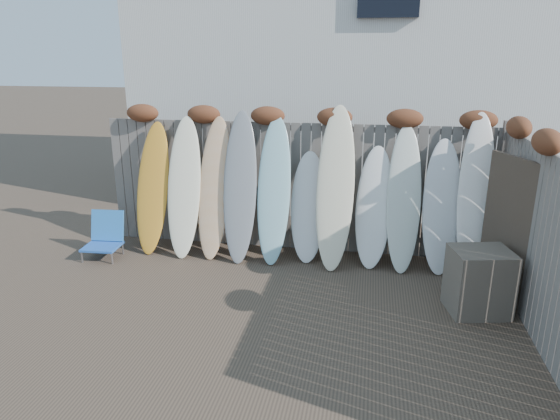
% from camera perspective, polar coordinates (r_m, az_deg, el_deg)
% --- Properties ---
extents(ground, '(80.00, 80.00, 0.00)m').
position_cam_1_polar(ground, '(5.94, -2.14, -12.70)').
color(ground, '#493A2D').
extents(back_fence, '(6.05, 0.28, 2.24)m').
position_cam_1_polar(back_fence, '(7.70, 2.04, 3.90)').
color(back_fence, slate).
rests_on(back_fence, ground).
extents(right_fence, '(0.28, 4.40, 2.24)m').
position_cam_1_polar(right_fence, '(5.88, 28.21, -2.95)').
color(right_fence, slate).
rests_on(right_fence, ground).
extents(house, '(8.50, 5.50, 6.33)m').
position_cam_1_polar(house, '(11.53, 7.60, 18.35)').
color(house, silver).
rests_on(house, ground).
extents(beach_chair, '(0.55, 0.58, 0.68)m').
position_cam_1_polar(beach_chair, '(8.10, -19.39, -2.82)').
color(beach_chair, blue).
rests_on(beach_chair, ground).
extents(wooden_crate, '(0.78, 0.69, 0.79)m').
position_cam_1_polar(wooden_crate, '(6.45, 21.79, -7.58)').
color(wooden_crate, brown).
rests_on(wooden_crate, ground).
extents(lattice_panel, '(0.49, 1.15, 1.82)m').
position_cam_1_polar(lattice_panel, '(6.64, 25.22, -2.48)').
color(lattice_panel, '#30241D').
rests_on(lattice_panel, ground).
extents(surfboard_0, '(0.55, 0.73, 1.99)m').
position_cam_1_polar(surfboard_0, '(7.98, -14.34, 2.45)').
color(surfboard_0, orange).
rests_on(surfboard_0, ground).
extents(surfboard_1, '(0.55, 0.77, 2.09)m').
position_cam_1_polar(surfboard_1, '(7.73, -10.91, 2.58)').
color(surfboard_1, white).
rests_on(surfboard_1, ground).
extents(surfboard_2, '(0.53, 0.76, 2.09)m').
position_cam_1_polar(surfboard_2, '(7.60, -7.50, 2.51)').
color(surfboard_2, '#E5A37F').
rests_on(surfboard_2, ground).
extents(surfboard_3, '(0.55, 0.81, 2.19)m').
position_cam_1_polar(surfboard_3, '(7.43, -4.59, 2.64)').
color(surfboard_3, slate).
rests_on(surfboard_3, ground).
extents(surfboard_4, '(0.51, 0.76, 2.12)m').
position_cam_1_polar(surfboard_4, '(7.35, -0.69, 2.25)').
color(surfboard_4, '#8EC5CF').
rests_on(surfboard_4, ground).
extents(surfboard_5, '(0.55, 0.61, 1.61)m').
position_cam_1_polar(surfboard_5, '(7.43, 3.25, 0.35)').
color(surfboard_5, white).
rests_on(surfboard_5, ground).
extents(surfboard_6, '(0.55, 0.82, 2.30)m').
position_cam_1_polar(surfboard_6, '(7.19, 6.34, 2.53)').
color(surfboard_6, '#F1E7C3').
rests_on(surfboard_6, ground).
extents(surfboard_7, '(0.57, 0.66, 1.73)m').
position_cam_1_polar(surfboard_7, '(7.33, 10.67, 0.30)').
color(surfboard_7, white).
rests_on(surfboard_7, ground).
extents(surfboard_8, '(0.49, 0.73, 2.04)m').
position_cam_1_polar(surfboard_8, '(7.28, 13.96, 1.23)').
color(surfboard_8, silver).
rests_on(surfboard_8, ground).
extents(surfboard_9, '(0.53, 0.66, 1.86)m').
position_cam_1_polar(surfboard_9, '(7.37, 17.99, 0.36)').
color(surfboard_9, silver).
rests_on(surfboard_9, ground).
extents(surfboard_10, '(0.52, 0.82, 2.24)m').
position_cam_1_polar(surfboard_10, '(7.32, 21.46, 1.43)').
color(surfboard_10, white).
rests_on(surfboard_10, ground).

